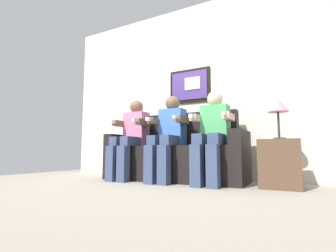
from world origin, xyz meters
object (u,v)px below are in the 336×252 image
person_on_left (131,135)px  table_lamp (278,107)px  spare_remote_on_table (272,138)px  person_on_right (212,132)px  person_in_middle (168,133)px  couch (174,157)px  side_table_right (280,164)px

person_on_left → table_lamp: size_ratio=2.41×
table_lamp → spare_remote_on_table: table_lamp is taller
spare_remote_on_table → person_on_right: bearing=176.9°
spare_remote_on_table → person_in_middle: bearing=178.4°
couch → spare_remote_on_table: bearing=-9.4°
side_table_right → table_lamp: (-0.00, 0.04, 0.61)m
person_on_left → spare_remote_on_table: size_ratio=8.54×
couch → side_table_right: size_ratio=3.74×
person_in_middle → spare_remote_on_table: size_ratio=8.54×
person_on_left → person_in_middle: 0.58m
person_on_right → side_table_right: size_ratio=2.22×
person_on_left → table_lamp: person_on_left is taller
person_on_left → person_on_right: (1.16, 0.00, 0.00)m
person_in_middle → person_on_right: 0.58m
person_on_left → person_on_right: size_ratio=1.00×
person_in_middle → person_on_right: size_ratio=1.00×
person_on_left → spare_remote_on_table: bearing=-1.1°
person_on_right → table_lamp: person_on_right is taller
person_in_middle → couch: bearing=90.0°
person_on_left → table_lamp: 1.88m
person_in_middle → table_lamp: 1.31m
table_lamp → spare_remote_on_table: (-0.06, -0.14, -0.35)m
couch → table_lamp: bearing=-2.8°
side_table_right → table_lamp: size_ratio=1.09×
person_in_middle → person_on_right: (0.58, 0.00, 0.00)m
person_in_middle → side_table_right: bearing=2.7°
couch → person_in_middle: 0.34m
table_lamp → person_on_left: bearing=-176.8°
person_on_left → spare_remote_on_table: 1.81m
spare_remote_on_table → table_lamp: bearing=67.2°
side_table_right → spare_remote_on_table: spare_remote_on_table is taller
spare_remote_on_table → side_table_right: bearing=57.5°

